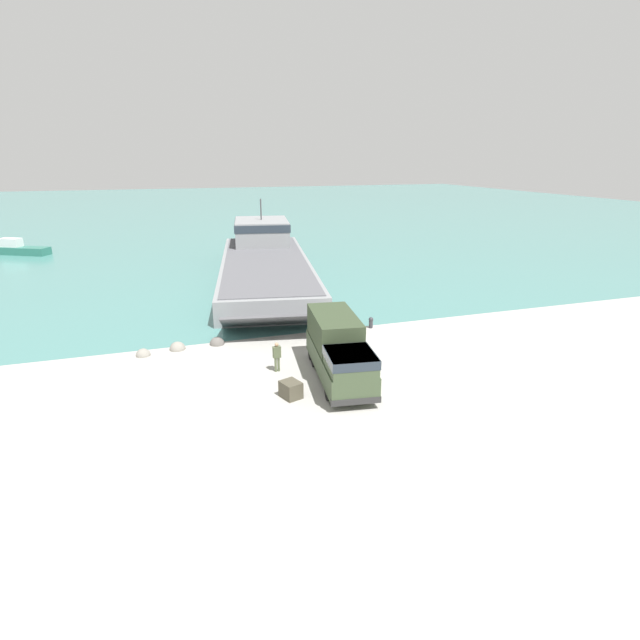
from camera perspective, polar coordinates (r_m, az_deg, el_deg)
ground_plane at (r=29.23m, az=3.33°, el=-5.66°), size 240.00×240.00×0.00m
water_surface at (r=122.76m, az=-13.70°, el=12.10°), size 240.00×180.00×0.01m
landing_craft at (r=53.10m, az=-6.36°, el=7.04°), size 13.68×34.41×7.19m
military_truck at (r=27.53m, az=2.16°, el=-3.36°), size 3.52×8.16×3.33m
soldier_on_ramp at (r=28.66m, az=-4.95°, el=-3.98°), size 0.47×0.30×1.76m
moored_boat_a at (r=74.84m, az=-31.45°, el=6.94°), size 8.49×5.79×2.03m
mooring_bollard at (r=36.17m, az=5.84°, el=-0.24°), size 0.34×0.34×0.81m
cargo_crate at (r=25.83m, az=-3.35°, el=-7.95°), size 1.16×1.27×0.87m
shoreline_rock_a at (r=33.05m, az=-19.54°, el=-3.85°), size 0.90×0.90×0.90m
shoreline_rock_b at (r=33.41m, az=-15.96°, el=-3.25°), size 1.02×1.02×1.02m
shoreline_rock_c at (r=33.71m, az=-11.68°, el=-2.72°), size 0.97×0.97×0.97m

